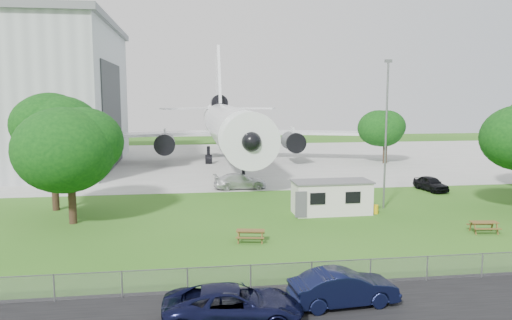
{
  "coord_description": "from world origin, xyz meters",
  "views": [
    {
      "loc": [
        -8.04,
        -32.23,
        9.38
      ],
      "look_at": [
        -2.2,
        8.0,
        4.0
      ],
      "focal_mm": 35.0,
      "sensor_mm": 36.0,
      "label": 1
    }
  ],
  "objects": [
    {
      "name": "car_ne_hatch",
      "position": [
        15.74,
        12.74,
        0.7
      ],
      "size": [
        2.23,
        4.33,
        1.41
      ],
      "primitive_type": "imported",
      "rotation": [
        0.0,
        0.0,
        0.14
      ],
      "color": "black",
      "rests_on": "ground"
    },
    {
      "name": "picnic_west",
      "position": [
        -3.94,
        -1.52,
        0.0
      ],
      "size": [
        2.05,
        1.81,
        0.76
      ],
      "primitive_type": null,
      "rotation": [
        0.0,
        0.0,
        -0.19
      ],
      "color": "brown",
      "rests_on": "ground"
    },
    {
      "name": "car_apron_van",
      "position": [
        -2.6,
        16.39,
        0.76
      ],
      "size": [
        5.39,
        2.53,
        1.52
      ],
      "primitive_type": "imported",
      "rotation": [
        0.0,
        0.0,
        1.65
      ],
      "color": "silver",
      "rests_on": "ground"
    },
    {
      "name": "site_cabin",
      "position": [
        3.43,
        5.14,
        1.31
      ],
      "size": [
        6.77,
        2.8,
        2.62
      ],
      "color": "silver",
      "rests_on": "ground"
    },
    {
      "name": "ground",
      "position": [
        0.0,
        0.0,
        0.0
      ],
      "size": [
        160.0,
        160.0,
        0.0
      ],
      "primitive_type": "plane",
      "color": "#417724"
    },
    {
      "name": "car_west_estate",
      "position": [
        -6.17,
        -12.93,
        0.8
      ],
      "size": [
        5.88,
        2.95,
        1.6
      ],
      "primitive_type": "imported",
      "rotation": [
        0.0,
        0.0,
        1.52
      ],
      "color": "black",
      "rests_on": "ground"
    },
    {
      "name": "car_centre_sedan",
      "position": [
        -1.13,
        -11.74,
        0.8
      ],
      "size": [
        4.99,
        2.12,
        1.6
      ],
      "primitive_type": "imported",
      "rotation": [
        0.0,
        0.0,
        1.66
      ],
      "color": "black",
      "rests_on": "ground"
    },
    {
      "name": "fence",
      "position": [
        0.0,
        -9.5,
        0.0
      ],
      "size": [
        58.0,
        0.04,
        1.3
      ],
      "primitive_type": "cube",
      "color": "gray",
      "rests_on": "ground"
    },
    {
      "name": "concrete_apron",
      "position": [
        0.0,
        38.0,
        0.01
      ],
      "size": [
        120.0,
        46.0,
        0.03
      ],
      "primitive_type": "cube",
      "color": "#B7B7B2",
      "rests_on": "ground"
    },
    {
      "name": "lamp_mast",
      "position": [
        8.2,
        6.2,
        6.0
      ],
      "size": [
        0.16,
        0.16,
        12.0
      ],
      "primitive_type": "cylinder",
      "color": "slate",
      "rests_on": "ground"
    },
    {
      "name": "picnic_east",
      "position": [
        12.1,
        -1.72,
        0.0
      ],
      "size": [
        1.97,
        1.71,
        0.76
      ],
      "primitive_type": null,
      "rotation": [
        0.0,
        0.0,
        -0.12
      ],
      "color": "brown",
      "rests_on": "ground"
    },
    {
      "name": "tree_far_apron",
      "position": [
        19.01,
        31.89,
        4.62
      ],
      "size": [
        6.47,
        6.47,
        7.87
      ],
      "color": "#382619",
      "rests_on": "ground"
    },
    {
      "name": "tree_west_small",
      "position": [
        -16.17,
        4.84,
        5.48
      ],
      "size": [
        7.59,
        7.59,
        9.29
      ],
      "color": "#382619",
      "rests_on": "ground"
    },
    {
      "name": "airliner",
      "position": [
        -2.0,
        35.86,
        5.27
      ],
      "size": [
        46.36,
        47.73,
        17.69
      ],
      "color": "white",
      "rests_on": "ground"
    },
    {
      "name": "tree_west_big",
      "position": [
        -18.46,
        9.42,
        6.79
      ],
      "size": [
        7.2,
        7.2,
        10.4
      ],
      "color": "#382619",
      "rests_on": "ground"
    },
    {
      "name": "asphalt_strip",
      "position": [
        0.0,
        -13.0,
        0.01
      ],
      "size": [
        120.0,
        8.0,
        0.02
      ],
      "primitive_type": "cube",
      "color": "black",
      "rests_on": "ground"
    }
  ]
}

